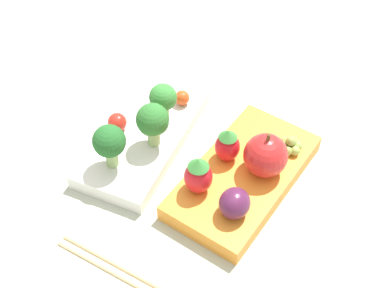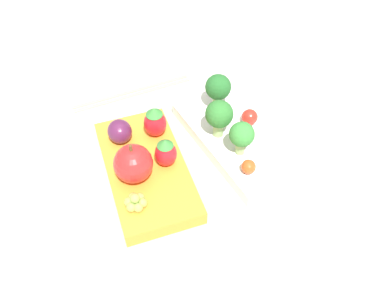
# 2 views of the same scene
# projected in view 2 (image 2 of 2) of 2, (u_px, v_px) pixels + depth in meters

# --- Properties ---
(ground_plane) EXTENTS (4.00, 4.00, 0.00)m
(ground_plane) POSITION_uv_depth(u_px,v_px,m) (190.00, 154.00, 0.65)
(ground_plane) COLOR #ADB7A3
(bento_box_savoury) EXTENTS (0.22, 0.11, 0.02)m
(bento_box_savoury) POSITION_uv_depth(u_px,v_px,m) (235.00, 139.00, 0.66)
(bento_box_savoury) COLOR white
(bento_box_savoury) RESTS_ON ground_plane
(bento_box_fruit) EXTENTS (0.22, 0.14, 0.02)m
(bento_box_fruit) POSITION_uv_depth(u_px,v_px,m) (146.00, 170.00, 0.61)
(bento_box_fruit) COLOR orange
(bento_box_fruit) RESTS_ON ground_plane
(broccoli_floret_0) EXTENTS (0.04, 0.04, 0.06)m
(broccoli_floret_0) POSITION_uv_depth(u_px,v_px,m) (242.00, 135.00, 0.60)
(broccoli_floret_0) COLOR #93B770
(broccoli_floret_0) RESTS_ON bento_box_savoury
(broccoli_floret_1) EXTENTS (0.04, 0.04, 0.06)m
(broccoli_floret_1) POSITION_uv_depth(u_px,v_px,m) (218.00, 88.00, 0.66)
(broccoli_floret_1) COLOR #93B770
(broccoli_floret_1) RESTS_ON bento_box_savoury
(broccoli_floret_2) EXTENTS (0.04, 0.04, 0.06)m
(broccoli_floret_2) POSITION_uv_depth(u_px,v_px,m) (220.00, 117.00, 0.62)
(broccoli_floret_2) COLOR #93B770
(broccoli_floret_2) RESTS_ON bento_box_savoury
(cherry_tomato_0) EXTENTS (0.02, 0.02, 0.02)m
(cherry_tomato_0) POSITION_uv_depth(u_px,v_px,m) (248.00, 167.00, 0.59)
(cherry_tomato_0) COLOR #DB4C1E
(cherry_tomato_0) RESTS_ON bento_box_savoury
(cherry_tomato_1) EXTENTS (0.02, 0.02, 0.02)m
(cherry_tomato_1) POSITION_uv_depth(u_px,v_px,m) (251.00, 119.00, 0.65)
(cherry_tomato_1) COLOR red
(cherry_tomato_1) RESTS_ON bento_box_savoury
(apple) EXTENTS (0.05, 0.05, 0.06)m
(apple) POSITION_uv_depth(u_px,v_px,m) (133.00, 164.00, 0.57)
(apple) COLOR red
(apple) RESTS_ON bento_box_fruit
(strawberry_0) EXTENTS (0.03, 0.03, 0.05)m
(strawberry_0) POSITION_uv_depth(u_px,v_px,m) (166.00, 152.00, 0.59)
(strawberry_0) COLOR red
(strawberry_0) RESTS_ON bento_box_fruit
(strawberry_1) EXTENTS (0.03, 0.03, 0.05)m
(strawberry_1) POSITION_uv_depth(u_px,v_px,m) (155.00, 122.00, 0.63)
(strawberry_1) COLOR red
(strawberry_1) RESTS_ON bento_box_fruit
(plum) EXTENTS (0.04, 0.04, 0.03)m
(plum) POSITION_uv_depth(u_px,v_px,m) (120.00, 131.00, 0.62)
(plum) COLOR #511E42
(plum) RESTS_ON bento_box_fruit
(grape_cluster) EXTENTS (0.03, 0.03, 0.02)m
(grape_cluster) POSITION_uv_depth(u_px,v_px,m) (136.00, 202.00, 0.55)
(grape_cluster) COLOR #8EA84C
(grape_cluster) RESTS_ON bento_box_fruit
(chopsticks_pair) EXTENTS (0.03, 0.21, 0.01)m
(chopsticks_pair) POSITION_uv_depth(u_px,v_px,m) (132.00, 92.00, 0.74)
(chopsticks_pair) COLOR tan
(chopsticks_pair) RESTS_ON ground_plane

